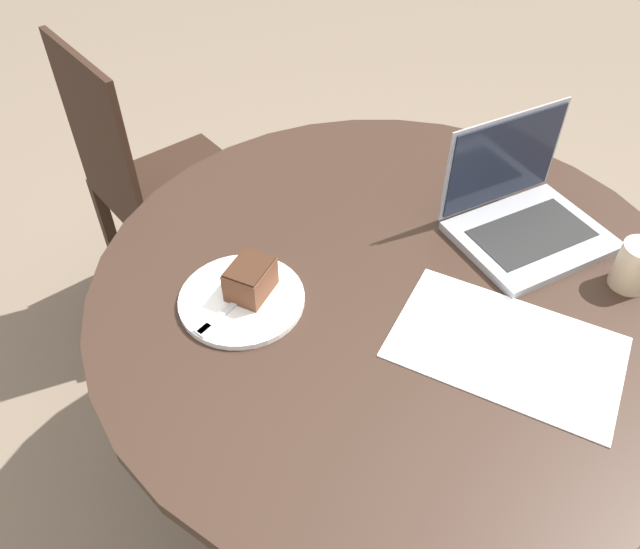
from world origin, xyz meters
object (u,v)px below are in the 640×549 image
at_px(plate, 242,299).
at_px(coffee_glass, 635,266).
at_px(chair, 156,187).
at_px(laptop, 524,217).

xyz_separation_m(plate, coffee_glass, (0.73, 0.12, 0.04)).
height_order(chair, laptop, laptop).
distance_m(plate, laptop, 0.60).
height_order(plate, laptop, laptop).
relative_size(plate, coffee_glass, 2.45).
xyz_separation_m(chair, plate, (0.42, -0.68, 0.28)).
height_order(plate, coffee_glass, coffee_glass).
relative_size(chair, plate, 4.02).
relative_size(coffee_glass, laptop, 0.25).
bearing_deg(laptop, coffee_glass, 109.83).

